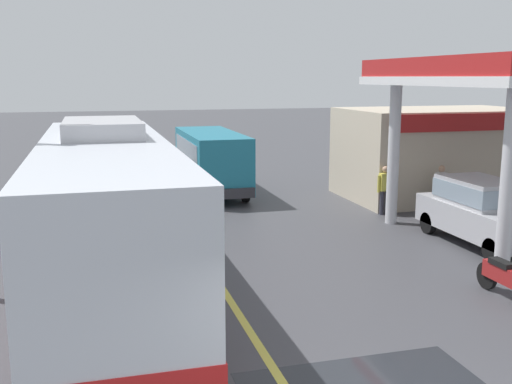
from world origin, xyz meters
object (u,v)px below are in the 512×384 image
pedestrian_near_pump (385,187)px  car_trailing_behind_bus (105,148)px  minibus_opposing_lane (211,157)px  car_at_pump (481,209)px  motorcycle_parked_forecourt (505,278)px  pedestrian_by_shop (441,187)px  coach_bus_main (107,220)px

pedestrian_near_pump → car_trailing_behind_bus: 16.13m
minibus_opposing_lane → car_trailing_behind_bus: (-3.90, 8.22, -0.46)m
car_at_pump → pedestrian_near_pump: 4.12m
motorcycle_parked_forecourt → pedestrian_by_shop: bearing=67.2°
motorcycle_parked_forecourt → car_trailing_behind_bus: bearing=109.5°
car_at_pump → minibus_opposing_lane: 10.96m
car_at_pump → motorcycle_parked_forecourt: 4.32m
minibus_opposing_lane → pedestrian_by_shop: size_ratio=3.69×
minibus_opposing_lane → pedestrian_by_shop: 8.86m
motorcycle_parked_forecourt → pedestrian_by_shop: pedestrian_by_shop is taller
car_trailing_behind_bus → car_at_pump: bearing=-61.2°
car_trailing_behind_bus → motorcycle_parked_forecourt: bearing=-70.5°
car_at_pump → pedestrian_near_pump: bearing=102.1°
motorcycle_parked_forecourt → car_trailing_behind_bus: 22.61m
coach_bus_main → motorcycle_parked_forecourt: (7.99, -2.11, -1.28)m
pedestrian_near_pump → pedestrian_by_shop: (1.91, -0.37, 0.00)m
motorcycle_parked_forecourt → pedestrian_near_pump: 7.88m
minibus_opposing_lane → pedestrian_near_pump: (4.88, -5.31, -0.54)m
minibus_opposing_lane → motorcycle_parked_forecourt: 13.62m
coach_bus_main → pedestrian_near_pump: size_ratio=6.65×
minibus_opposing_lane → pedestrian_near_pump: size_ratio=3.69×
minibus_opposing_lane → pedestrian_near_pump: 7.23m
coach_bus_main → car_trailing_behind_bus: 19.21m
coach_bus_main → minibus_opposing_lane: coach_bus_main is taller
coach_bus_main → pedestrian_by_shop: (11.11, 5.29, -0.79)m
car_trailing_behind_bus → pedestrian_by_shop: bearing=-52.4°
motorcycle_parked_forecourt → pedestrian_near_pump: pedestrian_near_pump is taller
minibus_opposing_lane → coach_bus_main: bearing=-111.6°
minibus_opposing_lane → pedestrian_near_pump: bearing=-47.4°
minibus_opposing_lane → car_trailing_behind_bus: bearing=115.4°
pedestrian_near_pump → pedestrian_by_shop: bearing=-10.9°
pedestrian_near_pump → pedestrian_by_shop: 1.94m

